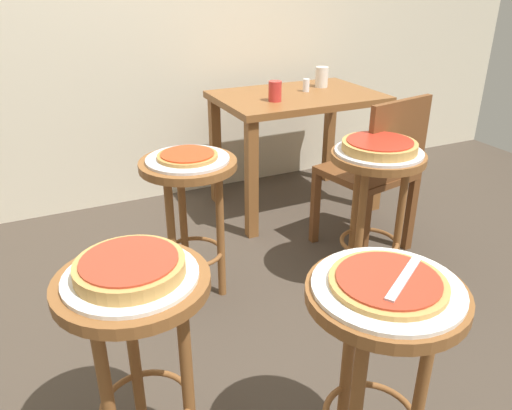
% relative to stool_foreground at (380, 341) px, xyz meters
% --- Properties ---
extents(ground_plane, '(6.00, 6.00, 0.00)m').
position_rel_stool_foreground_xyz_m(ground_plane, '(-0.10, 0.70, -0.50)').
color(ground_plane, '#42382D').
extents(stool_foreground, '(0.42, 0.42, 0.67)m').
position_rel_stool_foreground_xyz_m(stool_foreground, '(0.00, 0.00, 0.00)').
color(stool_foreground, brown).
rests_on(stool_foreground, ground_plane).
extents(serving_plate_foreground, '(0.39, 0.39, 0.01)m').
position_rel_stool_foreground_xyz_m(serving_plate_foreground, '(0.00, -0.00, 0.17)').
color(serving_plate_foreground, white).
rests_on(serving_plate_foreground, stool_foreground).
extents(pizza_foreground, '(0.30, 0.30, 0.02)m').
position_rel_stool_foreground_xyz_m(pizza_foreground, '(0.00, -0.00, 0.19)').
color(pizza_foreground, tan).
rests_on(pizza_foreground, serving_plate_foreground).
extents(stool_middle, '(0.42, 0.42, 0.67)m').
position_rel_stool_foreground_xyz_m(stool_middle, '(-0.58, 0.33, 0.00)').
color(stool_middle, brown).
rests_on(stool_middle, ground_plane).
extents(serving_plate_middle, '(0.36, 0.36, 0.01)m').
position_rel_stool_foreground_xyz_m(serving_plate_middle, '(-0.58, 0.33, 0.17)').
color(serving_plate_middle, white).
rests_on(serving_plate_middle, stool_middle).
extents(pizza_middle, '(0.29, 0.29, 0.05)m').
position_rel_stool_foreground_xyz_m(pizza_middle, '(-0.58, 0.33, 0.20)').
color(pizza_middle, tan).
rests_on(pizza_middle, serving_plate_middle).
extents(stool_leftside, '(0.42, 0.42, 0.67)m').
position_rel_stool_foreground_xyz_m(stool_leftside, '(0.63, 0.85, 0.00)').
color(stool_leftside, brown).
rests_on(stool_leftside, ground_plane).
extents(serving_plate_leftside, '(0.39, 0.39, 0.01)m').
position_rel_stool_foreground_xyz_m(serving_plate_leftside, '(0.63, 0.85, 0.17)').
color(serving_plate_leftside, silver).
rests_on(serving_plate_leftside, stool_leftside).
extents(pizza_leftside, '(0.33, 0.33, 0.05)m').
position_rel_stool_foreground_xyz_m(pizza_leftside, '(0.63, 0.85, 0.20)').
color(pizza_leftside, tan).
rests_on(pizza_leftside, serving_plate_leftside).
extents(stool_rear, '(0.42, 0.42, 0.67)m').
position_rel_stool_foreground_xyz_m(stool_rear, '(-0.16, 1.12, 0.00)').
color(stool_rear, brown).
rests_on(stool_rear, ground_plane).
extents(serving_plate_rear, '(0.35, 0.35, 0.01)m').
position_rel_stool_foreground_xyz_m(serving_plate_rear, '(-0.16, 1.12, 0.17)').
color(serving_plate_rear, silver).
rests_on(serving_plate_rear, stool_rear).
extents(pizza_rear, '(0.26, 0.26, 0.02)m').
position_rel_stool_foreground_xyz_m(pizza_rear, '(-0.16, 1.12, 0.19)').
color(pizza_rear, '#B78442').
rests_on(pizza_rear, serving_plate_rear).
extents(dining_table, '(0.96, 0.65, 0.72)m').
position_rel_stool_foreground_xyz_m(dining_table, '(0.75, 1.79, 0.10)').
color(dining_table, brown).
rests_on(dining_table, ground_plane).
extents(cup_near_edge, '(0.07, 0.07, 0.11)m').
position_rel_stool_foreground_xyz_m(cup_near_edge, '(0.55, 1.69, 0.28)').
color(cup_near_edge, red).
rests_on(cup_near_edge, dining_table).
extents(cup_far_edge, '(0.08, 0.08, 0.12)m').
position_rel_stool_foreground_xyz_m(cup_far_edge, '(0.98, 1.90, 0.28)').
color(cup_far_edge, silver).
rests_on(cup_far_edge, dining_table).
extents(condiment_shaker, '(0.04, 0.04, 0.08)m').
position_rel_stool_foreground_xyz_m(condiment_shaker, '(0.83, 1.83, 0.26)').
color(condiment_shaker, white).
rests_on(condiment_shaker, dining_table).
extents(wooden_chair, '(0.47, 0.47, 0.85)m').
position_rel_stool_foreground_xyz_m(wooden_chair, '(0.83, 1.10, -0.04)').
color(wooden_chair, brown).
rests_on(wooden_chair, ground_plane).
extents(pizza_server_knife, '(0.20, 0.14, 0.01)m').
position_rel_stool_foreground_xyz_m(pizza_server_knife, '(0.03, -0.02, 0.20)').
color(pizza_server_knife, silver).
rests_on(pizza_server_knife, pizza_foreground).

